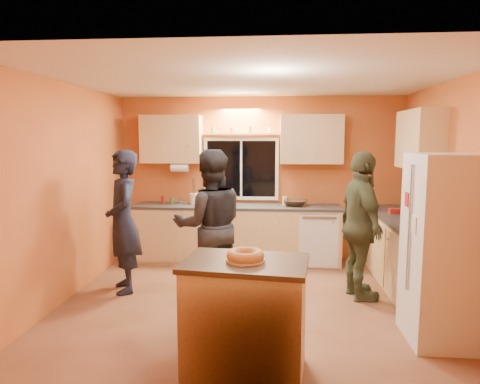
# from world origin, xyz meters

# --- Properties ---
(ground) EXTENTS (4.50, 4.50, 0.00)m
(ground) POSITION_xyz_m (0.00, 0.00, 0.00)
(ground) COLOR brown
(ground) RESTS_ON ground
(room_shell) EXTENTS (4.54, 4.04, 2.61)m
(room_shell) POSITION_xyz_m (0.12, 0.41, 1.62)
(room_shell) COLOR #C67032
(room_shell) RESTS_ON ground
(back_counter) EXTENTS (4.23, 0.62, 0.90)m
(back_counter) POSITION_xyz_m (0.01, 1.70, 0.45)
(back_counter) COLOR tan
(back_counter) RESTS_ON ground
(right_counter) EXTENTS (0.62, 1.84, 0.90)m
(right_counter) POSITION_xyz_m (1.95, 0.50, 0.45)
(right_counter) COLOR tan
(right_counter) RESTS_ON ground
(refrigerator) EXTENTS (0.72, 0.70, 1.80)m
(refrigerator) POSITION_xyz_m (1.89, -0.80, 0.90)
(refrigerator) COLOR silver
(refrigerator) RESTS_ON ground
(island) EXTENTS (1.06, 0.79, 0.96)m
(island) POSITION_xyz_m (0.01, -1.54, 0.49)
(island) COLOR tan
(island) RESTS_ON ground
(bundt_pastry) EXTENTS (0.31, 0.31, 0.09)m
(bundt_pastry) POSITION_xyz_m (0.01, -1.54, 1.00)
(bundt_pastry) COLOR tan
(bundt_pastry) RESTS_ON island
(person_left) EXTENTS (0.67, 0.78, 1.80)m
(person_left) POSITION_xyz_m (-1.66, 0.28, 0.90)
(person_left) COLOR black
(person_left) RESTS_ON ground
(person_center) EXTENTS (1.03, 0.89, 1.81)m
(person_center) POSITION_xyz_m (-0.53, 0.09, 0.91)
(person_center) COLOR black
(person_center) RESTS_ON ground
(person_right) EXTENTS (0.62, 1.11, 1.79)m
(person_right) POSITION_xyz_m (1.28, 0.26, 0.90)
(person_right) COLOR #3A3E27
(person_right) RESTS_ON ground
(mixing_bowl) EXTENTS (0.43, 0.43, 0.09)m
(mixing_bowl) POSITION_xyz_m (0.57, 1.73, 0.95)
(mixing_bowl) COLOR black
(mixing_bowl) RESTS_ON back_counter
(utensil_crock) EXTENTS (0.14, 0.14, 0.17)m
(utensil_crock) POSITION_xyz_m (-1.03, 1.76, 0.99)
(utensil_crock) COLOR beige
(utensil_crock) RESTS_ON back_counter
(potted_plant) EXTENTS (0.38, 0.35, 0.33)m
(potted_plant) POSITION_xyz_m (1.94, -0.06, 1.07)
(potted_plant) COLOR gray
(potted_plant) RESTS_ON right_counter
(red_box) EXTENTS (0.16, 0.13, 0.07)m
(red_box) POSITION_xyz_m (1.91, 1.15, 0.94)
(red_box) COLOR maroon
(red_box) RESTS_ON right_counter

